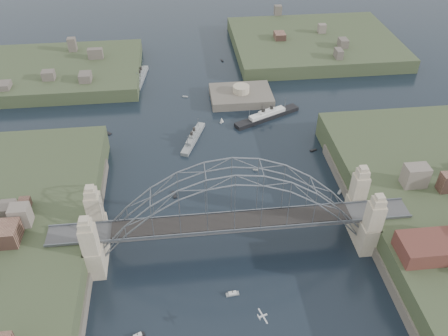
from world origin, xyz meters
TOP-DOWN VIEW (x-y plane):
  - ground at (0.00, 0.00)m, footprint 500.00×500.00m
  - bridge at (0.00, 0.00)m, footprint 84.00×13.80m
  - headland_nw at (-55.00, 95.00)m, footprint 60.00×45.00m
  - headland_ne at (50.00, 110.00)m, footprint 70.00×55.00m
  - fort_island at (12.00, 70.00)m, footprint 22.00×16.00m
  - wharf_shed at (44.00, -14.00)m, footprint 20.00×8.00m
  - finger_pier at (39.00, -28.00)m, footprint 4.00×22.00m
  - naval_cruiser_near at (-6.78, 45.81)m, footprint 8.77×17.54m
  - naval_cruiser_far at (-24.60, 89.83)m, footprint 5.30×18.50m
  - ocean_liner at (19.06, 56.18)m, footprint 23.87×13.64m
  - aeroplane at (2.53, -24.70)m, footprint 2.03×3.54m
  - small_boat_a at (-13.52, 20.14)m, footprint 1.51×2.97m
  - small_boat_b at (10.42, 28.35)m, footprint 1.63×0.94m
  - small_boat_c at (-1.71, -13.97)m, footprint 2.94×1.21m
  - small_boat_d at (29.85, 36.06)m, footprint 2.29×1.43m
  - small_boat_e at (-34.65, 53.03)m, footprint 3.33×3.11m
  - small_boat_f at (3.35, 55.11)m, footprint 1.62×1.66m
  - small_boat_h at (-8.11, 73.84)m, footprint 2.06×1.15m
  - small_boat_i at (32.03, 16.20)m, footprint 1.95×2.18m
  - small_boat_j at (-21.89, -21.95)m, footprint 3.00×2.01m
  - small_boat_k at (8.60, 102.59)m, footprint 1.04×2.00m
  - small_boat_l at (-36.45, 32.32)m, footprint 2.38×1.21m

SIDE VIEW (x-z plane):
  - fort_island at x=12.00m, z-range -5.04..4.36m
  - ground at x=0.00m, z-range 0.00..0.00m
  - small_boat_a at x=-13.52m, z-range -0.08..0.38m
  - small_boat_d at x=29.85m, z-range -0.08..0.38m
  - small_boat_e at x=-34.65m, z-range -0.08..0.38m
  - small_boat_h at x=-8.11m, z-range -0.08..0.38m
  - small_boat_i at x=32.03m, z-range -0.08..0.38m
  - small_boat_k at x=8.60m, z-range -0.08..0.38m
  - small_boat_c at x=-1.71m, z-range -0.43..0.99m
  - small_boat_j at x=-21.89m, z-range -0.43..0.99m
  - small_boat_b at x=10.42m, z-range -0.41..1.01m
  - headland_nw at x=-55.00m, z-range -4.00..5.00m
  - finger_pier at x=39.00m, z-range 0.00..1.40m
  - headland_ne at x=50.00m, z-range -4.00..5.50m
  - naval_cruiser_near at x=-6.78m, z-range -1.85..3.52m
  - small_boat_l at x=-36.45m, z-range -0.30..2.07m
  - ocean_liner at x=19.06m, z-range -2.10..3.99m
  - naval_cruiser_far at x=-24.60m, z-range -2.13..4.06m
  - small_boat_f at x=3.35m, z-range -0.20..2.18m
  - aeroplane at x=2.53m, z-range 6.91..7.43m
  - wharf_shed at x=44.00m, z-range 8.00..12.00m
  - bridge at x=0.00m, z-range 0.02..24.62m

